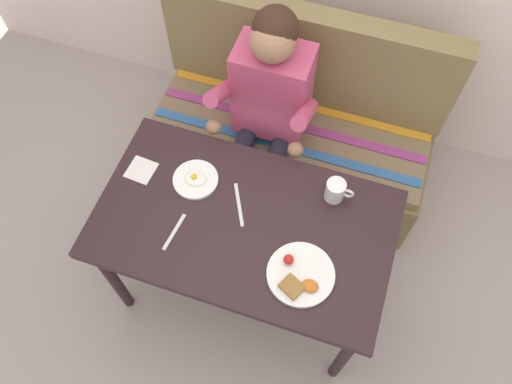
{
  "coord_description": "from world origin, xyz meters",
  "views": [
    {
      "loc": [
        0.33,
        -0.83,
        2.57
      ],
      "look_at": [
        0.0,
        0.15,
        0.72
      ],
      "focal_mm": 35.81,
      "sensor_mm": 36.0,
      "label": 1
    }
  ],
  "objects_px": {
    "person": "(267,104)",
    "plate_eggs": "(196,179)",
    "table": "(244,230)",
    "plate_breakfast": "(300,275)",
    "knife": "(239,205)",
    "couch": "(292,133)",
    "fork": "(174,232)",
    "coffee_mug": "(336,190)",
    "napkin": "(141,170)"
  },
  "relations": [
    {
      "from": "coffee_mug",
      "to": "plate_breakfast",
      "type": "bearing_deg",
      "value": -95.79
    },
    {
      "from": "plate_breakfast",
      "to": "napkin",
      "type": "relative_size",
      "value": 2.27
    },
    {
      "from": "plate_eggs",
      "to": "fork",
      "type": "height_order",
      "value": "plate_eggs"
    },
    {
      "from": "table",
      "to": "coffee_mug",
      "type": "height_order",
      "value": "coffee_mug"
    },
    {
      "from": "knife",
      "to": "couch",
      "type": "bearing_deg",
      "value": 58.83
    },
    {
      "from": "fork",
      "to": "plate_breakfast",
      "type": "bearing_deg",
      "value": 4.47
    },
    {
      "from": "plate_breakfast",
      "to": "knife",
      "type": "distance_m",
      "value": 0.39
    },
    {
      "from": "person",
      "to": "knife",
      "type": "distance_m",
      "value": 0.53
    },
    {
      "from": "table",
      "to": "napkin",
      "type": "height_order",
      "value": "napkin"
    },
    {
      "from": "couch",
      "to": "fork",
      "type": "bearing_deg",
      "value": -105.41
    },
    {
      "from": "person",
      "to": "napkin",
      "type": "relative_size",
      "value": 10.59
    },
    {
      "from": "couch",
      "to": "knife",
      "type": "bearing_deg",
      "value": -93.67
    },
    {
      "from": "fork",
      "to": "person",
      "type": "bearing_deg",
      "value": 84.39
    },
    {
      "from": "napkin",
      "to": "plate_breakfast",
      "type": "bearing_deg",
      "value": -17.24
    },
    {
      "from": "napkin",
      "to": "fork",
      "type": "xyz_separation_m",
      "value": [
        0.25,
        -0.22,
        -0.0
      ]
    },
    {
      "from": "table",
      "to": "plate_breakfast",
      "type": "xyz_separation_m",
      "value": [
        0.27,
        -0.15,
        0.09
      ]
    },
    {
      "from": "plate_breakfast",
      "to": "coffee_mug",
      "type": "height_order",
      "value": "coffee_mug"
    },
    {
      "from": "couch",
      "to": "table",
      "type": "bearing_deg",
      "value": -90.0
    },
    {
      "from": "table",
      "to": "person",
      "type": "bearing_deg",
      "value": 98.99
    },
    {
      "from": "coffee_mug",
      "to": "fork",
      "type": "distance_m",
      "value": 0.67
    },
    {
      "from": "person",
      "to": "napkin",
      "type": "bearing_deg",
      "value": -128.56
    },
    {
      "from": "napkin",
      "to": "plate_eggs",
      "type": "bearing_deg",
      "value": 6.76
    },
    {
      "from": "plate_breakfast",
      "to": "plate_eggs",
      "type": "bearing_deg",
      "value": 153.35
    },
    {
      "from": "person",
      "to": "knife",
      "type": "xyz_separation_m",
      "value": [
        0.05,
        -0.52,
        -0.01
      ]
    },
    {
      "from": "couch",
      "to": "person",
      "type": "height_order",
      "value": "person"
    },
    {
      "from": "plate_eggs",
      "to": "napkin",
      "type": "xyz_separation_m",
      "value": [
        -0.24,
        -0.03,
        -0.01
      ]
    },
    {
      "from": "napkin",
      "to": "knife",
      "type": "height_order",
      "value": "napkin"
    },
    {
      "from": "person",
      "to": "fork",
      "type": "height_order",
      "value": "person"
    },
    {
      "from": "plate_breakfast",
      "to": "coffee_mug",
      "type": "xyz_separation_m",
      "value": [
        0.04,
        0.38,
        0.04
      ]
    },
    {
      "from": "plate_breakfast",
      "to": "napkin",
      "type": "height_order",
      "value": "plate_breakfast"
    },
    {
      "from": "table",
      "to": "fork",
      "type": "relative_size",
      "value": 7.06
    },
    {
      "from": "plate_eggs",
      "to": "coffee_mug",
      "type": "distance_m",
      "value": 0.58
    },
    {
      "from": "person",
      "to": "plate_eggs",
      "type": "xyz_separation_m",
      "value": [
        -0.16,
        -0.47,
        -0.0
      ]
    },
    {
      "from": "table",
      "to": "person",
      "type": "distance_m",
      "value": 0.6
    },
    {
      "from": "coffee_mug",
      "to": "table",
      "type": "bearing_deg",
      "value": -144.04
    },
    {
      "from": "plate_breakfast",
      "to": "couch",
      "type": "bearing_deg",
      "value": 106.74
    },
    {
      "from": "person",
      "to": "coffee_mug",
      "type": "relative_size",
      "value": 10.27
    },
    {
      "from": "table",
      "to": "knife",
      "type": "distance_m",
      "value": 0.12
    },
    {
      "from": "table",
      "to": "coffee_mug",
      "type": "bearing_deg",
      "value": 35.96
    },
    {
      "from": "napkin",
      "to": "knife",
      "type": "xyz_separation_m",
      "value": [
        0.45,
        -0.02,
        -0.0
      ]
    },
    {
      "from": "plate_breakfast",
      "to": "fork",
      "type": "xyz_separation_m",
      "value": [
        -0.52,
        0.02,
        -0.01
      ]
    },
    {
      "from": "table",
      "to": "person",
      "type": "height_order",
      "value": "person"
    },
    {
      "from": "plate_breakfast",
      "to": "knife",
      "type": "relative_size",
      "value": 1.3
    },
    {
      "from": "person",
      "to": "plate_eggs",
      "type": "distance_m",
      "value": 0.5
    },
    {
      "from": "knife",
      "to": "coffee_mug",
      "type": "bearing_deg",
      "value": -3.16
    },
    {
      "from": "plate_eggs",
      "to": "napkin",
      "type": "distance_m",
      "value": 0.24
    },
    {
      "from": "coffee_mug",
      "to": "knife",
      "type": "bearing_deg",
      "value": -155.66
    },
    {
      "from": "table",
      "to": "plate_eggs",
      "type": "relative_size",
      "value": 6.28
    },
    {
      "from": "coffee_mug",
      "to": "plate_eggs",
      "type": "bearing_deg",
      "value": -169.02
    },
    {
      "from": "plate_breakfast",
      "to": "table",
      "type": "bearing_deg",
      "value": 151.48
    }
  ]
}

